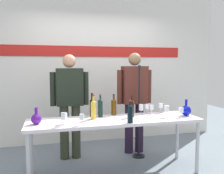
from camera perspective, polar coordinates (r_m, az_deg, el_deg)
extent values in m
plane|color=slate|center=(3.61, 0.64, -19.32)|extent=(10.00, 10.00, 0.00)
cube|color=white|center=(4.83, -4.34, 5.18)|extent=(5.13, 0.10, 3.00)
cube|color=red|center=(4.78, -4.24, 8.21)|extent=(3.59, 0.01, 0.20)
cube|color=white|center=(3.37, 0.65, -7.77)|extent=(2.34, 0.65, 0.04)
cylinder|color=silver|center=(3.11, -18.83, -16.47)|extent=(0.05, 0.05, 0.72)
cylinder|color=silver|center=(3.68, 19.20, -13.08)|extent=(0.05, 0.05, 0.72)
cylinder|color=silver|center=(3.63, -18.19, -13.31)|extent=(0.05, 0.05, 0.72)
cylinder|color=silver|center=(4.13, 14.86, -10.97)|extent=(0.05, 0.05, 0.72)
sphere|color=#52178A|center=(3.20, -17.13, -7.12)|extent=(0.13, 0.13, 0.13)
cylinder|color=#52178A|center=(3.18, -17.18, -5.33)|extent=(0.04, 0.04, 0.09)
sphere|color=#0C16B7|center=(3.73, 16.78, -5.25)|extent=(0.15, 0.15, 0.15)
cylinder|color=#0C16B7|center=(3.71, 16.82, -3.51)|extent=(0.04, 0.04, 0.10)
cylinder|color=#313624|center=(4.04, -10.99, -10.25)|extent=(0.14, 0.14, 0.86)
cylinder|color=#313624|center=(4.05, -8.33, -10.15)|extent=(0.14, 0.14, 0.86)
cube|color=black|center=(3.92, -9.81, 0.03)|extent=(0.41, 0.22, 0.58)
cylinder|color=black|center=(3.91, -13.55, -0.48)|extent=(0.09, 0.09, 0.52)
cylinder|color=black|center=(3.95, -6.10, -0.31)|extent=(0.09, 0.09, 0.52)
sphere|color=tan|center=(3.90, -9.90, 5.96)|extent=(0.21, 0.21, 0.21)
cylinder|color=black|center=(4.24, 3.95, -9.50)|extent=(0.14, 0.14, 0.85)
cylinder|color=black|center=(4.30, 6.34, -9.31)|extent=(0.14, 0.14, 0.85)
cube|color=#56281F|center=(4.15, 5.23, 0.50)|extent=(0.42, 0.22, 0.63)
cylinder|color=#56281F|center=(4.07, 1.81, -0.01)|extent=(0.09, 0.09, 0.56)
cylinder|color=#56281F|center=(4.25, 8.51, 0.15)|extent=(0.09, 0.09, 0.56)
sphere|color=#8F6C4C|center=(4.14, 5.28, 6.44)|extent=(0.21, 0.21, 0.21)
cylinder|color=#54310B|center=(3.61, 0.42, -4.82)|extent=(0.08, 0.08, 0.22)
cone|color=#54310B|center=(3.59, 0.42, -2.92)|extent=(0.08, 0.08, 0.03)
cylinder|color=#54310B|center=(3.59, 0.42, -2.53)|extent=(0.03, 0.03, 0.08)
cylinder|color=black|center=(3.59, 0.42, -1.80)|extent=(0.03, 0.03, 0.02)
cylinder|color=black|center=(3.53, -4.62, -4.94)|extent=(0.07, 0.07, 0.23)
cone|color=black|center=(3.51, -4.64, -2.91)|extent=(0.07, 0.07, 0.03)
cylinder|color=black|center=(3.51, -4.64, -2.39)|extent=(0.03, 0.03, 0.09)
cylinder|color=black|center=(3.50, -4.65, -1.55)|extent=(0.03, 0.03, 0.02)
cylinder|color=gold|center=(3.35, -4.32, -5.46)|extent=(0.07, 0.07, 0.24)
cone|color=gold|center=(3.33, -4.34, -3.24)|extent=(0.07, 0.07, 0.03)
cylinder|color=gold|center=(3.32, -4.34, -2.79)|extent=(0.03, 0.03, 0.08)
cylinder|color=#AD221E|center=(3.32, -4.35, -1.97)|extent=(0.03, 0.03, 0.02)
cylinder|color=black|center=(3.50, -2.72, -5.03)|extent=(0.07, 0.07, 0.23)
cone|color=black|center=(3.48, -2.73, -2.96)|extent=(0.07, 0.07, 0.03)
cylinder|color=black|center=(3.47, -2.73, -2.55)|extent=(0.02, 0.02, 0.07)
cylinder|color=#B52718|center=(3.47, -2.73, -1.82)|extent=(0.03, 0.03, 0.02)
cylinder|color=black|center=(3.13, 4.25, -6.39)|extent=(0.07, 0.07, 0.21)
cone|color=black|center=(3.11, 4.26, -4.23)|extent=(0.07, 0.07, 0.03)
cylinder|color=black|center=(3.11, 4.26, -3.89)|extent=(0.02, 0.02, 0.06)
cylinder|color=red|center=(3.10, 4.27, -3.18)|extent=(0.03, 0.03, 0.02)
cylinder|color=black|center=(3.48, 4.58, -5.17)|extent=(0.07, 0.07, 0.22)
cone|color=black|center=(3.46, 4.59, -3.18)|extent=(0.07, 0.07, 0.03)
cylinder|color=black|center=(3.46, 4.59, -2.77)|extent=(0.02, 0.02, 0.07)
cylinder|color=black|center=(3.46, 4.60, -2.03)|extent=(0.03, 0.03, 0.02)
cylinder|color=white|center=(3.06, -11.18, -8.78)|extent=(0.06, 0.06, 0.00)
cylinder|color=white|center=(3.05, -11.19, -8.08)|extent=(0.01, 0.01, 0.07)
cylinder|color=white|center=(3.03, -11.22, -6.63)|extent=(0.06, 0.06, 0.08)
cylinder|color=white|center=(3.06, -6.99, -8.70)|extent=(0.06, 0.06, 0.00)
cylinder|color=white|center=(3.05, -7.00, -8.09)|extent=(0.01, 0.01, 0.06)
cylinder|color=white|center=(3.04, -7.01, -6.86)|extent=(0.06, 0.06, 0.07)
cylinder|color=white|center=(3.16, -10.89, -8.34)|extent=(0.06, 0.06, 0.00)
cylinder|color=white|center=(3.15, -10.90, -7.74)|extent=(0.01, 0.01, 0.06)
cylinder|color=white|center=(3.14, -10.93, -6.53)|extent=(0.06, 0.06, 0.07)
cylinder|color=white|center=(3.71, 6.75, -6.27)|extent=(0.06, 0.06, 0.00)
cylinder|color=white|center=(3.70, 6.76, -5.81)|extent=(0.01, 0.01, 0.06)
cylinder|color=white|center=(3.69, 6.77, -4.69)|extent=(0.07, 0.07, 0.09)
cylinder|color=white|center=(3.73, 9.14, -6.23)|extent=(0.06, 0.06, 0.00)
cylinder|color=white|center=(3.73, 9.15, -5.71)|extent=(0.01, 0.01, 0.07)
cylinder|color=white|center=(3.71, 9.16, -4.68)|extent=(0.06, 0.06, 0.07)
cylinder|color=white|center=(3.58, 12.56, -6.78)|extent=(0.06, 0.06, 0.00)
cylinder|color=white|center=(3.57, 12.58, -6.14)|extent=(0.01, 0.01, 0.08)
cylinder|color=white|center=(3.55, 12.60, -4.86)|extent=(0.07, 0.07, 0.08)
cylinder|color=white|center=(3.86, 11.20, -5.88)|extent=(0.06, 0.06, 0.00)
cylinder|color=white|center=(3.85, 11.21, -5.29)|extent=(0.01, 0.01, 0.08)
cylinder|color=white|center=(3.84, 11.23, -4.23)|extent=(0.07, 0.07, 0.07)
cylinder|color=white|center=(3.62, 15.68, -6.72)|extent=(0.06, 0.06, 0.00)
cylinder|color=white|center=(3.61, 15.69, -6.21)|extent=(0.01, 0.01, 0.06)
cylinder|color=white|center=(3.60, 15.71, -5.19)|extent=(0.07, 0.07, 0.07)
cylinder|color=white|center=(3.79, 8.11, -6.05)|extent=(0.06, 0.06, 0.00)
cylinder|color=white|center=(3.78, 8.12, -5.51)|extent=(0.01, 0.01, 0.07)
cylinder|color=white|center=(3.77, 8.13, -4.47)|extent=(0.07, 0.07, 0.07)
cylinder|color=black|center=(4.19, 6.18, -15.62)|extent=(0.20, 0.20, 0.02)
cylinder|color=black|center=(4.00, 6.28, -6.07)|extent=(0.02, 0.02, 1.44)
sphere|color=#232328|center=(3.92, 6.38, 4.73)|extent=(0.06, 0.06, 0.06)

